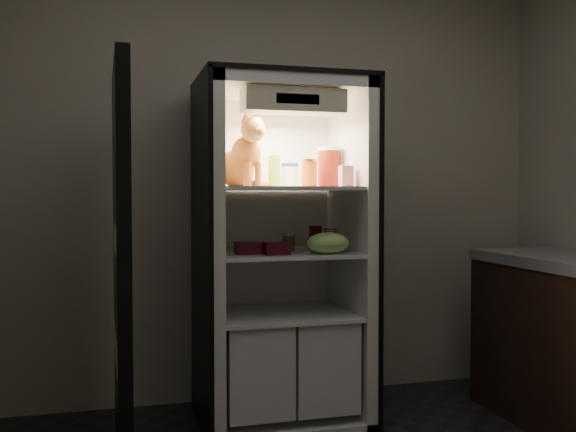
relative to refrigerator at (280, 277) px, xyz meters
name	(u,v)px	position (x,y,z in m)	size (l,w,h in m)	color
room_shell	(382,85)	(0.00, -1.38, 0.83)	(3.60, 3.60, 3.60)	white
refrigerator	(280,277)	(0.00, 0.00, 0.00)	(0.90, 0.72, 1.88)	white
fridge_door	(122,267)	(-0.85, -0.35, 0.12)	(0.07, 0.87, 1.85)	black
tabby_cat	(242,159)	(-0.22, -0.04, 0.64)	(0.36, 0.39, 0.39)	#C85719
parmesan_shaker	(274,171)	(-0.02, 0.03, 0.59)	(0.07, 0.07, 0.17)	green
mayo_tub	(290,175)	(0.08, 0.08, 0.57)	(0.10, 0.10, 0.13)	white
salsa_jar	(309,173)	(0.15, -0.07, 0.57)	(0.08, 0.08, 0.15)	#9A150E
pepper_jar	(329,167)	(0.29, 0.01, 0.61)	(0.13, 0.13, 0.22)	maroon
cream_carton	(346,176)	(0.31, -0.22, 0.55)	(0.06, 0.06, 0.11)	silver
soda_can_a	(315,237)	(0.22, 0.04, 0.22)	(0.07, 0.07, 0.14)	black
soda_can_b	(330,239)	(0.26, -0.09, 0.21)	(0.07, 0.07, 0.13)	black
soda_can_c	(330,241)	(0.24, -0.16, 0.21)	(0.06, 0.06, 0.12)	black
condiment_jar	(289,242)	(0.04, -0.03, 0.19)	(0.07, 0.07, 0.09)	#563D18
grape_bag	(328,243)	(0.19, -0.27, 0.20)	(0.22, 0.16, 0.11)	#7FB956
berry_box_left	(248,248)	(-0.21, -0.17, 0.18)	(0.12, 0.12, 0.06)	#480C1F
berry_box_right	(276,248)	(-0.08, -0.23, 0.18)	(0.12, 0.12, 0.06)	#480C1F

